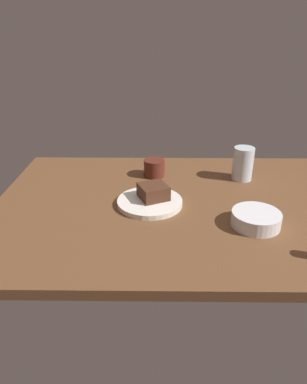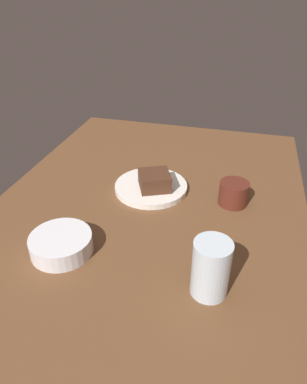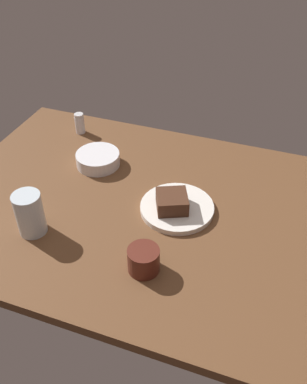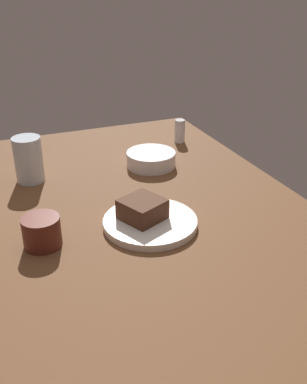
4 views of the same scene
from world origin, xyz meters
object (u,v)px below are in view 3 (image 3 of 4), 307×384
water_glass (30,214)px  side_bowl (98,159)px  coffee_cup (144,260)px  salt_shaker (80,123)px  dessert_plate (177,208)px  chocolate_cake_slice (172,202)px

water_glass → side_bowl: 34.10cm
coffee_cup → salt_shaker: bearing=130.4°
water_glass → coffee_cup: water_glass is taller
side_bowl → salt_shaker: bearing=132.6°
dessert_plate → side_bowl: 33.37cm
dessert_plate → salt_shaker: 54.06cm
water_glass → coffee_cup: (32.79, -2.44, -2.87)cm
dessert_plate → water_glass: 40.35cm
water_glass → coffee_cup: size_ratio=1.55×
salt_shaker → water_glass: (11.67, -49.83, 2.44)cm
dessert_plate → water_glass: (-34.01, -21.06, 5.30)cm
water_glass → side_bowl: (3.16, 33.72, -3.99)cm
water_glass → side_bowl: water_glass is taller
dessert_plate → coffee_cup: size_ratio=2.67×
salt_shaker → side_bowl: bearing=-47.4°
dessert_plate → salt_shaker: bearing=147.8°
salt_shaker → side_bowl: 21.96cm
salt_shaker → side_bowl: (14.84, -16.11, -1.55)cm
salt_shaker → side_bowl: size_ratio=0.53×
dessert_plate → coffee_cup: bearing=-93.0°
salt_shaker → coffee_cup: (44.47, -52.26, -0.43)cm
chocolate_cake_slice → water_glass: (-32.85, -19.69, 2.20)cm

